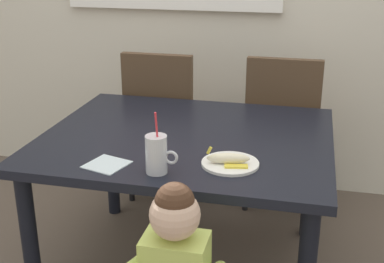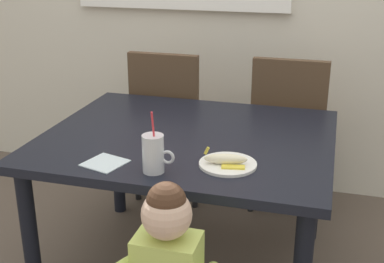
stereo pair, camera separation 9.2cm
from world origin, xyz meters
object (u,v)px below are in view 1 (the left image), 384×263
milk_cup (157,156)px  dining_chair_left (164,117)px  snack_plate (230,163)px  paper_napkin (107,164)px  peeled_banana (229,159)px  dining_chair_right (282,124)px  dining_table (187,153)px

milk_cup → dining_chair_left: bearing=105.3°
snack_plate → milk_cup: bearing=-152.9°
milk_cup → paper_napkin: milk_cup is taller
peeled_banana → paper_napkin: 0.49m
dining_chair_right → snack_plate: 1.10m
dining_chair_right → milk_cup: milk_cup is taller
milk_cup → peeled_banana: 0.29m
dining_chair_right → snack_plate: (-0.14, -1.07, 0.19)m
milk_cup → snack_plate: size_ratio=1.09×
dining_chair_left → paper_napkin: dining_chair_left is taller
dining_chair_right → milk_cup: 1.30m
dining_table → peeled_banana: (0.24, -0.30, 0.12)m
dining_table → paper_napkin: size_ratio=8.73×
snack_plate → paper_napkin: 0.49m
dining_chair_left → paper_napkin: 1.16m
dining_table → dining_chair_right: 0.88m
snack_plate → peeled_banana: (-0.00, -0.01, 0.03)m
dining_chair_left → peeled_banana: bearing=119.0°
dining_table → paper_napkin: paper_napkin is taller
dining_table → milk_cup: milk_cup is taller
dining_table → milk_cup: (-0.01, -0.42, 0.16)m
snack_plate → paper_napkin: bearing=-166.6°
snack_plate → peeled_banana: peeled_banana is taller
dining_table → peeled_banana: peeled_banana is taller
milk_cup → dining_chair_right: bearing=71.5°
dining_table → dining_chair_left: 0.81m
milk_cup → snack_plate: bearing=27.1°
peeled_banana → paper_napkin: bearing=-168.0°
paper_napkin → dining_chair_right: bearing=62.4°
dining_chair_right → milk_cup: bearing=71.5°
dining_table → milk_cup: 0.45m
milk_cup → snack_plate: milk_cup is taller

